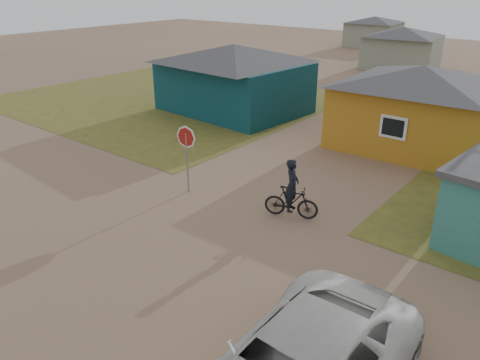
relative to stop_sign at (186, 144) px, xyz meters
The scene contains 8 objects.
ground 4.43m from the stop_sign, 53.91° to the right, with size 120.00×120.00×0.00m, color #8C6950.
grass_nw 15.33m from the stop_sign, 140.00° to the left, with size 20.00×18.00×0.00m, color olive.
house_teal 11.98m from the stop_sign, 120.90° to the left, with size 8.93×7.08×4.00m.
house_yellow 11.82m from the stop_sign, 65.77° to the left, with size 7.72×6.76×3.90m.
house_pale_west 30.99m from the stop_sign, 96.76° to the left, with size 7.04×6.15×3.60m.
house_pale_north 44.34m from the stop_sign, 105.24° to the left, with size 6.28×5.81×3.40m.
stop_sign is the anchor object (origin of this frame).
cyclist 4.44m from the stop_sign, ahead, with size 1.94×1.16×2.12m.
Camera 1 is at (9.47, -8.35, 7.65)m, focal length 35.00 mm.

